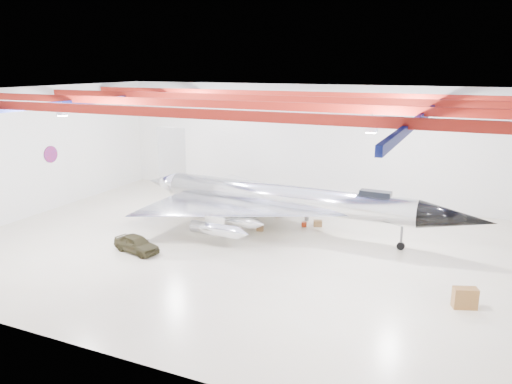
% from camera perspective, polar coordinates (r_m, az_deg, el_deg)
% --- Properties ---
extents(floor, '(40.00, 40.00, 0.00)m').
position_cam_1_polar(floor, '(36.29, -1.59, -6.26)').
color(floor, beige).
rests_on(floor, ground).
extents(wall_back, '(40.00, 0.00, 40.00)m').
position_cam_1_polar(wall_back, '(48.46, 6.14, 5.64)').
color(wall_back, silver).
rests_on(wall_back, floor).
extents(wall_left, '(0.00, 30.00, 30.00)m').
position_cam_1_polar(wall_left, '(46.92, -24.27, 4.16)').
color(wall_left, silver).
rests_on(wall_left, floor).
extents(ceiling, '(40.00, 40.00, 0.00)m').
position_cam_1_polar(ceiling, '(34.02, -1.72, 11.36)').
color(ceiling, '#0A0F38').
rests_on(ceiling, wall_back).
extents(ceiling_structure, '(39.50, 29.50, 1.08)m').
position_cam_1_polar(ceiling_structure, '(34.06, -1.71, 10.23)').
color(ceiling_structure, maroon).
rests_on(ceiling_structure, ceiling).
extents(wall_roundel, '(0.10, 1.50, 1.50)m').
position_cam_1_polar(wall_roundel, '(48.28, -22.41, 4.00)').
color(wall_roundel, '#B21414').
rests_on(wall_roundel, wall_left).
extents(jet_aircraft, '(28.06, 16.58, 7.65)m').
position_cam_1_polar(jet_aircraft, '(38.78, 3.20, -1.02)').
color(jet_aircraft, silver).
rests_on(jet_aircraft, floor).
extents(jeep, '(3.90, 2.28, 1.25)m').
position_cam_1_polar(jeep, '(36.04, -13.50, -5.76)').
color(jeep, '#322E19').
rests_on(jeep, floor).
extents(desk, '(1.40, 1.03, 1.16)m').
position_cam_1_polar(desk, '(29.67, 22.77, -11.11)').
color(desk, brown).
rests_on(desk, floor).
extents(crate_ply, '(0.63, 0.57, 0.36)m').
position_cam_1_polar(crate_ply, '(43.23, -5.09, -2.64)').
color(crate_ply, olive).
rests_on(crate_ply, floor).
extents(toolbox_red, '(0.58, 0.53, 0.33)m').
position_cam_1_polar(toolbox_red, '(43.94, 2.51, -2.34)').
color(toolbox_red, '#9A2A0F').
rests_on(toolbox_red, floor).
extents(parts_bin, '(0.83, 0.74, 0.48)m').
position_cam_1_polar(parts_bin, '(40.96, 7.08, -3.58)').
color(parts_bin, olive).
rests_on(parts_bin, floor).
extents(crate_small, '(0.37, 0.32, 0.23)m').
position_cam_1_polar(crate_small, '(44.91, -8.53, -2.18)').
color(crate_small, '#59595B').
rests_on(crate_small, floor).
extents(tool_chest, '(0.43, 0.43, 0.38)m').
position_cam_1_polar(tool_chest, '(40.76, 5.51, -3.70)').
color(tool_chest, '#9A2A0F').
rests_on(tool_chest, floor).
extents(oil_barrel, '(0.58, 0.50, 0.36)m').
position_cam_1_polar(oil_barrel, '(39.54, 0.46, -4.22)').
color(oil_barrel, olive).
rests_on(oil_barrel, floor).
extents(spares_box, '(0.42, 0.42, 0.33)m').
position_cam_1_polar(spares_box, '(42.37, 5.82, -3.04)').
color(spares_box, '#59595B').
rests_on(spares_box, floor).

